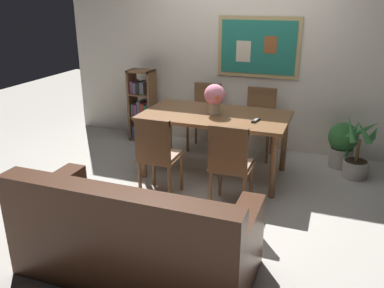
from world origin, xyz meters
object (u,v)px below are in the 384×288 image
at_px(dining_chair_near_right, 230,160).
at_px(bookshelf, 143,109).
at_px(leather_couch, 134,238).
at_px(dining_chair_far_right, 259,117).
at_px(dining_table, 215,121).
at_px(dining_chair_near_left, 157,151).
at_px(potted_palm, 357,156).
at_px(flower_vase, 215,97).
at_px(dining_chair_far_left, 205,111).
at_px(potted_ivy, 342,143).
at_px(tv_remote, 256,120).

xyz_separation_m(dining_chair_near_right, bookshelf, (-1.77, 1.61, -0.06)).
xyz_separation_m(dining_chair_near_right, leather_couch, (-0.42, -1.23, -0.23)).
height_order(dining_chair_far_right, leather_couch, dining_chair_far_right).
distance_m(dining_table, dining_chair_near_left, 0.90).
relative_size(potted_palm, flower_vase, 2.19).
bearing_deg(dining_table, dining_chair_far_right, 65.06).
height_order(dining_chair_far_right, dining_chair_far_left, same).
relative_size(dining_chair_near_left, potted_palm, 1.18).
bearing_deg(dining_chair_far_left, bookshelf, 179.64).
xyz_separation_m(dining_chair_near_left, flower_vase, (0.37, 0.79, 0.42)).
height_order(dining_chair_near_right, potted_palm, dining_chair_near_right).
height_order(dining_table, dining_chair_near_left, dining_chair_near_left).
relative_size(dining_chair_far_right, potted_ivy, 1.57).
bearing_deg(flower_vase, leather_couch, -90.37).
height_order(potted_ivy, potted_palm, potted_palm).
bearing_deg(dining_chair_near_right, dining_chair_near_left, -178.18).
xyz_separation_m(bookshelf, tv_remote, (1.88, -0.95, 0.29)).
height_order(leather_couch, potted_ivy, leather_couch).
relative_size(dining_table, potted_palm, 2.19).
bearing_deg(potted_ivy, dining_chair_near_right, -124.16).
distance_m(dining_table, potted_palm, 1.73).
bearing_deg(dining_chair_far_right, dining_chair_near_left, -115.08).
bearing_deg(dining_chair_near_right, bookshelf, 137.84).
xyz_separation_m(dining_chair_near_left, tv_remote, (0.88, 0.68, 0.23)).
relative_size(dining_chair_near_left, potted_ivy, 1.57).
bearing_deg(dining_chair_far_right, dining_chair_far_left, 177.74).
xyz_separation_m(dining_table, flower_vase, (-0.01, -0.02, 0.30)).
relative_size(dining_chair_far_right, tv_remote, 5.63).
relative_size(dining_chair_far_left, bookshelf, 0.87).
xyz_separation_m(dining_chair_near_right, potted_ivy, (1.04, 1.53, -0.22)).
xyz_separation_m(bookshelf, flower_vase, (1.37, -0.84, 0.49)).
relative_size(dining_table, potted_ivy, 2.91).
bearing_deg(bookshelf, dining_table, -30.90).
distance_m(potted_ivy, tv_remote, 1.36).
height_order(dining_chair_near_left, potted_ivy, dining_chair_near_left).
xyz_separation_m(dining_chair_near_left, leather_couch, (0.36, -1.20, -0.23)).
distance_m(dining_chair_far_right, potted_palm, 1.31).
distance_m(dining_chair_near_right, bookshelf, 2.39).
bearing_deg(bookshelf, leather_couch, -64.46).
distance_m(dining_chair_near_left, bookshelf, 1.91).
bearing_deg(potted_ivy, dining_table, -152.47).
relative_size(dining_table, dining_chair_far_left, 1.85).
relative_size(dining_chair_far_left, leather_couch, 0.51).
relative_size(flower_vase, tv_remote, 2.18).
distance_m(dining_chair_far_left, tv_remote, 1.32).
bearing_deg(dining_chair_near_left, dining_chair_far_right, 64.92).
relative_size(potted_ivy, potted_palm, 0.75).
xyz_separation_m(dining_chair_far_right, leather_couch, (-0.39, -2.80, -0.23)).
xyz_separation_m(dining_table, dining_chair_near_right, (0.40, -0.78, -0.13)).
height_order(dining_chair_far_left, dining_chair_near_left, same).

